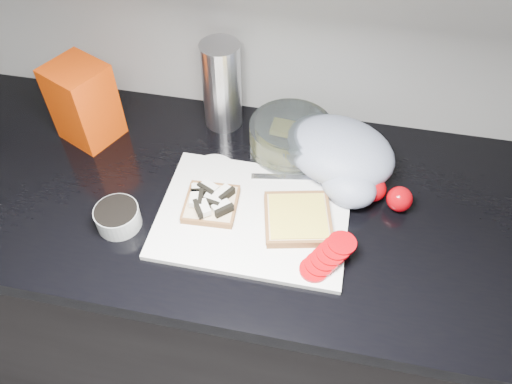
% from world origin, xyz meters
% --- Properties ---
extents(base_cabinet, '(3.50, 0.60, 0.86)m').
position_xyz_m(base_cabinet, '(0.00, 1.20, 0.43)').
color(base_cabinet, black).
rests_on(base_cabinet, ground).
extents(countertop, '(3.50, 0.64, 0.04)m').
position_xyz_m(countertop, '(0.00, 1.20, 0.88)').
color(countertop, black).
rests_on(countertop, base_cabinet).
extents(cutting_board, '(0.40, 0.30, 0.01)m').
position_xyz_m(cutting_board, '(0.02, 1.14, 0.91)').
color(cutting_board, white).
rests_on(cutting_board, countertop).
extents(bread_left, '(0.12, 0.12, 0.04)m').
position_xyz_m(bread_left, '(-0.07, 1.14, 0.92)').
color(bread_left, beige).
rests_on(bread_left, cutting_board).
extents(bread_right, '(0.17, 0.17, 0.02)m').
position_xyz_m(bread_right, '(0.12, 1.14, 0.92)').
color(bread_right, beige).
rests_on(bread_right, cutting_board).
extents(tomato_slices, '(0.12, 0.13, 0.03)m').
position_xyz_m(tomato_slices, '(0.19, 1.05, 0.93)').
color(tomato_slices, '#AB030A').
rests_on(tomato_slices, cutting_board).
extents(knife, '(0.22, 0.05, 0.01)m').
position_xyz_m(knife, '(0.13, 1.27, 0.92)').
color(knife, silver).
rests_on(knife, cutting_board).
extents(seed_tub, '(0.09, 0.09, 0.05)m').
position_xyz_m(seed_tub, '(-0.25, 1.07, 0.93)').
color(seed_tub, '#A8AEAD').
rests_on(seed_tub, countertop).
extents(tub_lid, '(0.13, 0.13, 0.01)m').
position_xyz_m(tub_lid, '(-0.10, 1.25, 0.90)').
color(tub_lid, white).
rests_on(tub_lid, countertop).
extents(glass_bowl, '(0.19, 0.19, 0.08)m').
position_xyz_m(glass_bowl, '(0.06, 1.36, 0.94)').
color(glass_bowl, silver).
rests_on(glass_bowl, countertop).
extents(bread_bag, '(0.16, 0.16, 0.20)m').
position_xyz_m(bread_bag, '(-0.42, 1.32, 1.00)').
color(bread_bag, '#F43304').
rests_on(bread_bag, countertop).
extents(steel_canister, '(0.09, 0.09, 0.22)m').
position_xyz_m(steel_canister, '(-0.12, 1.43, 1.01)').
color(steel_canister, silver).
rests_on(steel_canister, countertop).
extents(grocery_bag, '(0.31, 0.30, 0.11)m').
position_xyz_m(grocery_bag, '(0.19, 1.31, 0.95)').
color(grocery_bag, '#A4AFCA').
rests_on(grocery_bag, countertop).
extents(whole_tomatoes, '(0.11, 0.07, 0.06)m').
position_xyz_m(whole_tomatoes, '(0.29, 1.24, 0.93)').
color(whole_tomatoes, '#AB030A').
rests_on(whole_tomatoes, countertop).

